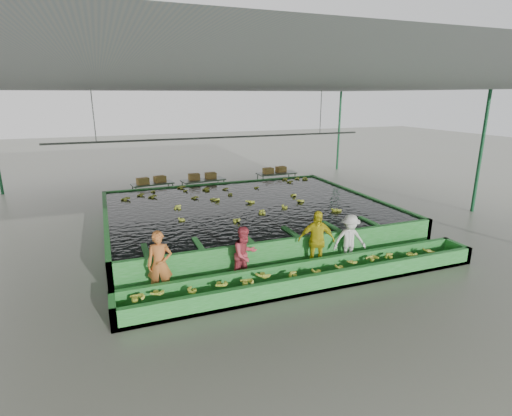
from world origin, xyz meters
name	(u,v)px	position (x,y,z in m)	size (l,w,h in m)	color
ground	(261,240)	(0.00, 0.00, 0.00)	(80.00, 80.00, 0.00)	slate
shed_roof	(262,88)	(0.00, 0.00, 5.00)	(20.00, 22.00, 0.04)	slate
shed_posts	(261,168)	(0.00, 0.00, 2.50)	(20.00, 22.00, 5.00)	#164D2A
flotation_tank	(246,215)	(0.00, 1.50, 0.45)	(10.00, 8.00, 0.90)	#2E8A36
tank_water	(246,205)	(0.00, 1.50, 0.85)	(9.70, 7.70, 0.00)	black
sorting_trough	(312,276)	(0.00, -3.60, 0.25)	(10.00, 1.00, 0.50)	#2E8A36
cableway_rail	(219,138)	(0.00, 5.00, 3.00)	(0.08, 0.08, 14.00)	#59605B
rail_hanger_left	(94,116)	(-5.00, 5.00, 4.00)	(0.04, 0.04, 2.00)	#59605B
rail_hanger_right	(321,112)	(5.00, 5.00, 4.00)	(0.04, 0.04, 2.00)	#59605B
worker_a	(160,264)	(-3.77, -2.80, 0.84)	(0.61, 0.40, 1.68)	#C1682D
worker_b	(245,255)	(-1.58, -2.80, 0.77)	(0.75, 0.58, 1.53)	#C33C49
worker_c	(316,241)	(0.54, -2.80, 0.87)	(1.02, 0.43, 1.75)	gold
worker_d	(350,240)	(1.64, -2.80, 0.75)	(0.97, 0.56, 1.50)	silver
packing_table_left	(153,192)	(-2.80, 6.64, 0.43)	(1.88, 0.75, 0.86)	#59605B
packing_table_mid	(203,189)	(-0.48, 6.28, 0.46)	(2.04, 0.81, 0.93)	#59605B
packing_table_right	(276,181)	(3.48, 6.64, 0.46)	(2.01, 0.80, 0.92)	#59605B
box_stack_left	(152,183)	(-2.83, 6.63, 0.86)	(1.33, 0.37, 0.29)	olive
box_stack_mid	(203,179)	(-0.49, 6.37, 0.93)	(1.31, 0.36, 0.28)	olive
box_stack_right	(275,173)	(3.41, 6.70, 0.92)	(1.29, 0.36, 0.28)	olive
floating_bananas	(240,200)	(0.00, 2.30, 0.85)	(9.38, 6.40, 0.13)	#9DAD2D
trough_bananas	(312,270)	(0.00, -3.60, 0.40)	(8.76, 0.58, 0.12)	#9DAD2D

